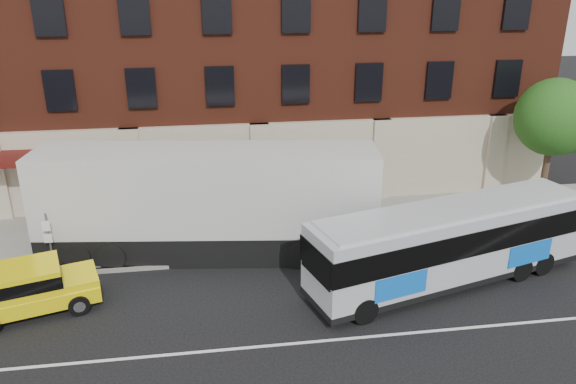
{
  "coord_description": "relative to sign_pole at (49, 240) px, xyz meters",
  "views": [
    {
      "loc": [
        -2.38,
        -13.86,
        10.72
      ],
      "look_at": [
        0.45,
        5.5,
        3.11
      ],
      "focal_mm": 35.01,
      "sensor_mm": 36.0,
      "label": 1
    }
  ],
  "objects": [
    {
      "name": "ground",
      "position": [
        8.5,
        -6.15,
        -1.45
      ],
      "size": [
        120.0,
        120.0,
        0.0
      ],
      "primitive_type": "plane",
      "color": "black",
      "rests_on": "ground"
    },
    {
      "name": "sidewalk",
      "position": [
        8.5,
        2.85,
        -1.38
      ],
      "size": [
        60.0,
        6.0,
        0.15
      ],
      "primitive_type": "cube",
      "color": "gray",
      "rests_on": "ground"
    },
    {
      "name": "kerb",
      "position": [
        8.5,
        -0.15,
        -1.38
      ],
      "size": [
        60.0,
        0.25,
        0.15
      ],
      "primitive_type": "cube",
      "color": "gray",
      "rests_on": "ground"
    },
    {
      "name": "lane_line",
      "position": [
        8.5,
        -5.65,
        -1.45
      ],
      "size": [
        60.0,
        0.12,
        0.01
      ],
      "primitive_type": "cube",
      "color": "silver",
      "rests_on": "ground"
    },
    {
      "name": "building",
      "position": [
        8.49,
        10.77,
        6.13
      ],
      "size": [
        30.0,
        12.1,
        15.0
      ],
      "color": "#5B2315",
      "rests_on": "sidewalk"
    },
    {
      "name": "sign_pole",
      "position": [
        0.0,
        0.0,
        0.0
      ],
      "size": [
        0.3,
        0.2,
        2.5
      ],
      "color": "slate",
      "rests_on": "ground"
    },
    {
      "name": "street_tree",
      "position": [
        22.04,
        3.34,
        2.96
      ],
      "size": [
        3.6,
        3.6,
        6.2
      ],
      "color": "#36281B",
      "rests_on": "sidewalk"
    },
    {
      "name": "city_bus",
      "position": [
        14.64,
        -2.72,
        0.22
      ],
      "size": [
        11.27,
        5.28,
        3.03
      ],
      "color": "#B3B7BD",
      "rests_on": "ground"
    },
    {
      "name": "yellow_suv",
      "position": [
        -0.25,
        -2.64,
        -0.46
      ],
      "size": [
        4.63,
        2.92,
        1.72
      ],
      "color": "yellow",
      "rests_on": "ground"
    },
    {
      "name": "shipping_container",
      "position": [
        5.96,
        0.86,
        0.74
      ],
      "size": [
        13.51,
        4.35,
        4.43
      ],
      "color": "black",
      "rests_on": "ground"
    }
  ]
}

